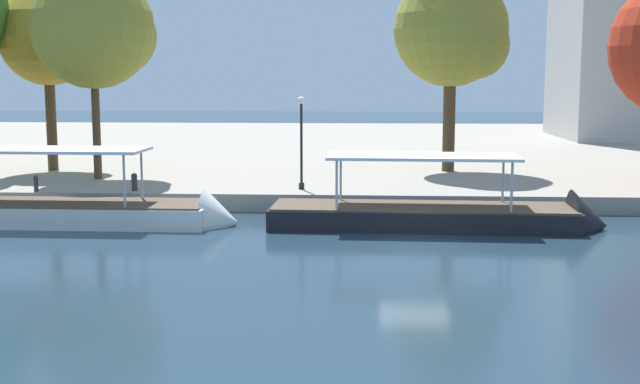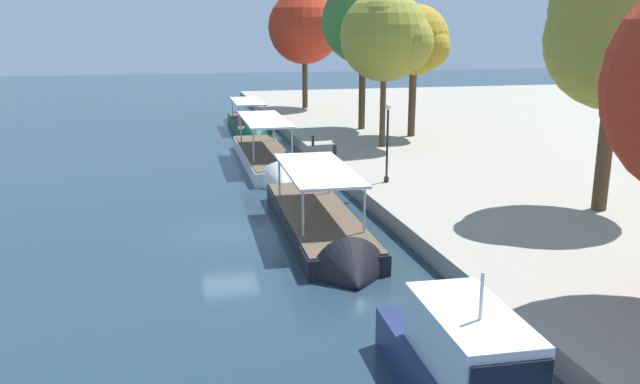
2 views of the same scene
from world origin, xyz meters
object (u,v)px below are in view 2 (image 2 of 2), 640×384
Objects in this scene: mooring_bollard_0 at (335,150)px; mooring_bollard_1 at (313,140)px; tour_boat_2 at (323,231)px; tree_4 at (613,37)px; tree_5 at (417,40)px; tree_0 at (388,36)px; tour_boat_0 at (249,128)px; lamp_post at (387,139)px; tree_1 at (363,21)px; tree_2 at (307,28)px; tour_boat_1 at (267,163)px.

mooring_bollard_0 is 4.49m from mooring_bollard_1.
tree_4 is at bearing 85.87° from tour_boat_2.
mooring_bollard_0 is 0.08× the size of tree_5.
mooring_bollard_1 is 0.07× the size of tree_0.
tree_4 is (32.60, 11.91, 8.30)m from tour_boat_0.
tree_5 is at bearing 153.40° from lamp_post.
tour_boat_2 is 14.74m from mooring_bollard_0.
tour_boat_2 is 1.11× the size of tree_1.
mooring_bollard_1 is at bearing -39.39° from tree_1.
tree_4 reaches higher than lamp_post.
tree_1 reaches higher than tree_4.
lamp_post reaches higher than mooring_bollard_0.
tree_2 is (-34.94, 3.09, 5.83)m from lamp_post.
tree_5 is at bearing 137.04° from tree_0.
tree_4 is (16.96, 12.71, 8.35)m from tour_boat_1.
tree_4 is at bearing 24.15° from mooring_bollard_1.
tree_0 reaches higher than mooring_bollard_1.
mooring_bollard_0 is at bearing 12.24° from tour_boat_0.
tour_boat_1 is at bearing -43.88° from tree_1.
tree_4 is at bearing 6.46° from tree_1.
tour_boat_0 is 13.10m from mooring_bollard_1.
mooring_bollard_0 is (17.19, 3.46, 0.89)m from tour_boat_0.
tour_boat_1 is at bearing -178.00° from tour_boat_2.
tour_boat_2 is 1.35× the size of tree_5.
tree_5 is at bearing 105.35° from mooring_bollard_1.
tour_boat_1 is 3.48× the size of lamp_post.
tree_0 reaches higher than tour_boat_2.
tour_boat_1 is 1.50× the size of tree_5.
tree_5 is (-4.00, 3.72, -0.32)m from tree_0.
tour_boat_1 is at bearing -110.07° from mooring_bollard_0.
tree_4 is at bearing 5.89° from tree_2.
tour_boat_1 is at bearing -143.15° from tree_4.
tour_boat_1 is 4.63m from mooring_bollard_0.
tree_5 is (-5.30, 12.49, 7.87)m from tour_boat_1.
tree_0 is at bearing 99.16° from tour_boat_1.
tree_1 is (-11.59, 5.40, 8.36)m from mooring_bollard_0.
lamp_post is (-6.42, 5.16, 2.89)m from tour_boat_2.
tour_boat_0 is 1.05× the size of tree_2.
tour_boat_2 is at bearing -20.47° from tree_1.
tour_boat_0 is 13.97m from tree_1.
mooring_bollard_0 is 0.08× the size of tree_0.
tree_2 is at bearing 162.81° from tour_boat_1.
tour_boat_1 reaches higher than tour_boat_0.
tree_2 is 1.21× the size of tree_5.
tree_5 reaches higher than tour_boat_0.
tree_5 is at bearing 49.39° from tour_boat_0.
lamp_post is 0.36× the size of tree_1.
tree_0 is 18.68m from tree_4.
tree_0 is at bearing -5.76° from tree_1.
mooring_bollard_1 is 23.02m from tree_4.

